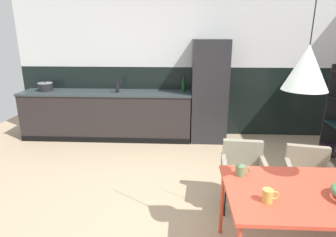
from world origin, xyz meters
name	(u,v)px	position (x,y,z in m)	size (l,w,h in m)	color
ground_plane	(177,216)	(0.00, 0.00, 0.00)	(8.17, 8.17, 0.00)	tan
back_wall_splashback_dark	(180,101)	(0.00, 2.81, 0.67)	(6.28, 0.12, 1.34)	black
back_wall_panel_upper	(181,31)	(0.00, 2.81, 2.01)	(6.28, 0.12, 1.34)	silver
kitchen_counter	(107,115)	(-1.40, 2.45, 0.45)	(3.21, 0.63, 0.91)	#272222
refrigerator_column	(209,91)	(0.53, 2.45, 0.93)	(0.64, 0.60, 1.86)	#232326
dining_table	(330,197)	(1.24, -0.66, 0.69)	(1.67, 0.88, 0.74)	#DD4831
armchair_far_side	(308,171)	(1.45, 0.21, 0.49)	(0.56, 0.55, 0.73)	gray
armchair_near_window	(243,165)	(0.75, 0.28, 0.50)	(0.52, 0.51, 0.76)	gray
mug_white_ceramic	(240,170)	(0.57, -0.41, 0.78)	(0.13, 0.08, 0.10)	#5B8456
mug_tall_blue	(268,196)	(0.69, -0.82, 0.79)	(0.13, 0.08, 0.10)	gold
cooking_pot	(45,87)	(-2.56, 2.47, 0.99)	(0.27, 0.27, 0.18)	black
bottle_spice_small	(117,87)	(-1.17, 2.39, 1.01)	(0.07, 0.07, 0.26)	black
bottle_oil_tall	(183,86)	(0.06, 2.54, 1.02)	(0.08, 0.08, 0.28)	#0F3319
pendant_lamp_over_table_near	(307,68)	(0.91, -0.68, 1.72)	(0.32, 0.32, 1.06)	black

